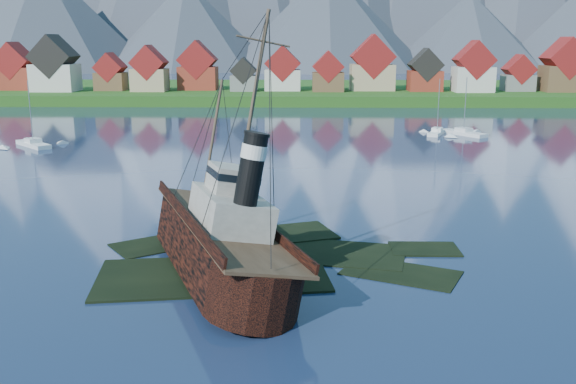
{
  "coord_description": "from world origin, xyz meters",
  "views": [
    {
      "loc": [
        3.98,
        -49.66,
        18.14
      ],
      "look_at": [
        2.79,
        6.0,
        5.0
      ],
      "focal_mm": 40.0,
      "sensor_mm": 36.0,
      "label": 1
    }
  ],
  "objects_px": {
    "sailboat_a": "(33,145)",
    "tugboat_wreck": "(217,236)",
    "sailboat_d": "(437,133)",
    "sailboat_e": "(463,134)"
  },
  "relations": [
    {
      "from": "tugboat_wreck",
      "to": "sailboat_d",
      "type": "relative_size",
      "value": 2.41
    },
    {
      "from": "tugboat_wreck",
      "to": "sailboat_e",
      "type": "relative_size",
      "value": 2.34
    },
    {
      "from": "sailboat_e",
      "to": "sailboat_a",
      "type": "bearing_deg",
      "value": 156.36
    },
    {
      "from": "sailboat_a",
      "to": "sailboat_d",
      "type": "bearing_deg",
      "value": -32.02
    },
    {
      "from": "sailboat_a",
      "to": "tugboat_wreck",
      "type": "bearing_deg",
      "value": -101.05
    },
    {
      "from": "sailboat_a",
      "to": "sailboat_e",
      "type": "height_order",
      "value": "sailboat_a"
    },
    {
      "from": "tugboat_wreck",
      "to": "sailboat_e",
      "type": "height_order",
      "value": "tugboat_wreck"
    },
    {
      "from": "tugboat_wreck",
      "to": "sailboat_d",
      "type": "distance_m",
      "value": 84.83
    },
    {
      "from": "sailboat_d",
      "to": "sailboat_a",
      "type": "bearing_deg",
      "value": -143.77
    },
    {
      "from": "tugboat_wreck",
      "to": "sailboat_d",
      "type": "xyz_separation_m",
      "value": [
        33.81,
        77.76,
        -2.5
      ]
    }
  ]
}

